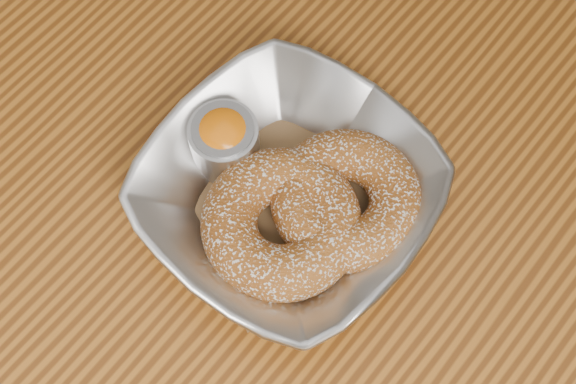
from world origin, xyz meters
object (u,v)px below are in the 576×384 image
Objects in this scene: table at (286,285)px; ramekin at (224,140)px; donut_back at (346,200)px; donut_front at (281,223)px; serving_bowl at (288,194)px.

ramekin reaches higher than table.
ramekin is at bearing -167.11° from donut_back.
table is 0.13m from donut_front.
donut_front is (-0.02, -0.04, 0.00)m from donut_back.
donut_back reaches higher than table.
table is 23.12× the size of ramekin.
table is 10.87× the size of donut_back.
donut_back is (0.04, 0.02, 0.00)m from serving_bowl.
ramekin is (-0.10, -0.02, 0.00)m from donut_back.
donut_front reaches higher than donut_back.
ramekin is (-0.06, 0.00, 0.01)m from serving_bowl.
serving_bowl is at bearing 118.73° from donut_front.
serving_bowl is at bearing -147.90° from donut_back.
ramekin reaches higher than donut_front.
ramekin is at bearing 179.74° from serving_bowl.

